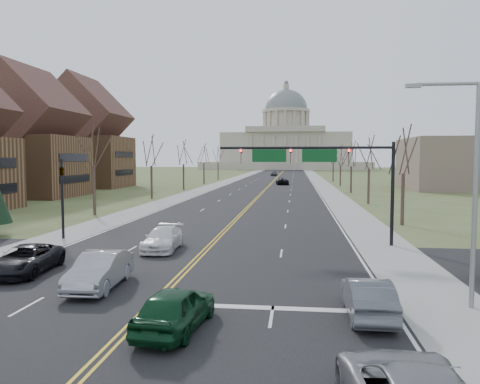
% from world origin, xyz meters
% --- Properties ---
extents(ground, '(600.00, 600.00, 0.00)m').
position_xyz_m(ground, '(0.00, 0.00, 0.00)').
color(ground, '#4B562B').
rests_on(ground, ground).
extents(road, '(20.00, 380.00, 0.01)m').
position_xyz_m(road, '(0.00, 110.00, 0.01)').
color(road, black).
rests_on(road, ground).
extents(cross_road, '(120.00, 14.00, 0.01)m').
position_xyz_m(cross_road, '(0.00, 6.00, 0.01)').
color(cross_road, black).
rests_on(cross_road, ground).
extents(sidewalk_left, '(4.00, 380.00, 0.03)m').
position_xyz_m(sidewalk_left, '(-12.00, 110.00, 0.01)').
color(sidewalk_left, gray).
rests_on(sidewalk_left, ground).
extents(sidewalk_right, '(4.00, 380.00, 0.03)m').
position_xyz_m(sidewalk_right, '(12.00, 110.00, 0.01)').
color(sidewalk_right, gray).
rests_on(sidewalk_right, ground).
extents(center_line, '(0.42, 380.00, 0.01)m').
position_xyz_m(center_line, '(0.00, 110.00, 0.01)').
color(center_line, gold).
rests_on(center_line, road).
extents(edge_line_left, '(0.15, 380.00, 0.01)m').
position_xyz_m(edge_line_left, '(-9.80, 110.00, 0.01)').
color(edge_line_left, silver).
rests_on(edge_line_left, road).
extents(edge_line_right, '(0.15, 380.00, 0.01)m').
position_xyz_m(edge_line_right, '(9.80, 110.00, 0.01)').
color(edge_line_right, silver).
rests_on(edge_line_right, road).
extents(stop_bar, '(9.50, 0.50, 0.01)m').
position_xyz_m(stop_bar, '(5.00, -1.00, 0.01)').
color(stop_bar, silver).
rests_on(stop_bar, road).
extents(capitol, '(90.00, 60.00, 50.00)m').
position_xyz_m(capitol, '(0.00, 249.91, 14.20)').
color(capitol, '#B0A393').
rests_on(capitol, ground).
extents(signal_mast, '(12.12, 0.44, 7.20)m').
position_xyz_m(signal_mast, '(7.45, 13.50, 5.76)').
color(signal_mast, black).
rests_on(signal_mast, ground).
extents(signal_left, '(0.32, 0.36, 6.00)m').
position_xyz_m(signal_left, '(-11.50, 13.50, 3.71)').
color(signal_left, black).
rests_on(signal_left, ground).
extents(street_light, '(2.90, 0.25, 9.07)m').
position_xyz_m(street_light, '(12.74, 0.00, 5.23)').
color(street_light, gray).
rests_on(street_light, ground).
extents(tree_r_0, '(3.74, 3.74, 8.50)m').
position_xyz_m(tree_r_0, '(15.50, 24.00, 6.55)').
color(tree_r_0, '#362620').
rests_on(tree_r_0, ground).
extents(tree_l_0, '(3.96, 3.96, 9.00)m').
position_xyz_m(tree_l_0, '(-15.50, 28.00, 6.94)').
color(tree_l_0, '#362620').
rests_on(tree_l_0, ground).
extents(tree_r_1, '(3.74, 3.74, 8.50)m').
position_xyz_m(tree_r_1, '(15.50, 44.00, 6.55)').
color(tree_r_1, '#362620').
rests_on(tree_r_1, ground).
extents(tree_l_1, '(3.96, 3.96, 9.00)m').
position_xyz_m(tree_l_1, '(-15.50, 48.00, 6.94)').
color(tree_l_1, '#362620').
rests_on(tree_l_1, ground).
extents(tree_r_2, '(3.74, 3.74, 8.50)m').
position_xyz_m(tree_r_2, '(15.50, 64.00, 6.55)').
color(tree_r_2, '#362620').
rests_on(tree_r_2, ground).
extents(tree_l_2, '(3.96, 3.96, 9.00)m').
position_xyz_m(tree_l_2, '(-15.50, 68.00, 6.94)').
color(tree_l_2, '#362620').
rests_on(tree_l_2, ground).
extents(tree_r_3, '(3.74, 3.74, 8.50)m').
position_xyz_m(tree_r_3, '(15.50, 84.00, 6.55)').
color(tree_r_3, '#362620').
rests_on(tree_r_3, ground).
extents(tree_l_3, '(3.96, 3.96, 9.00)m').
position_xyz_m(tree_l_3, '(-15.50, 88.00, 6.94)').
color(tree_l_3, '#362620').
rests_on(tree_l_3, ground).
extents(tree_r_4, '(3.74, 3.74, 8.50)m').
position_xyz_m(tree_r_4, '(15.50, 104.00, 6.55)').
color(tree_r_4, '#362620').
rests_on(tree_r_4, ground).
extents(tree_l_4, '(3.96, 3.96, 9.00)m').
position_xyz_m(tree_l_4, '(-15.50, 108.00, 6.94)').
color(tree_l_4, '#362620').
rests_on(tree_l_4, ground).
extents(bldg_left_mid, '(15.10, 14.28, 20.75)m').
position_xyz_m(bldg_left_mid, '(-36.00, 50.00, 8.54)').
color(bldg_left_mid, brown).
rests_on(bldg_left_mid, ground).
extents(bldg_left_far, '(17.10, 14.28, 23.25)m').
position_xyz_m(bldg_left_far, '(-38.00, 74.00, 9.54)').
color(bldg_left_far, brown).
rests_on(bldg_left_far, ground).
extents(bldg_right_mass, '(25.00, 20.00, 10.00)m').
position_xyz_m(bldg_right_mass, '(40.00, 76.00, 5.00)').
color(bldg_right_mass, '#7B6758').
rests_on(bldg_right_mass, ground).
extents(car_nb_inner_lead, '(2.36, 4.79, 1.57)m').
position_xyz_m(car_nb_inner_lead, '(1.71, -3.82, 0.80)').
color(car_nb_inner_lead, '#0C381C').
rests_on(car_nb_inner_lead, road).
extents(car_nb_outer_lead, '(1.63, 4.58, 1.50)m').
position_xyz_m(car_nb_outer_lead, '(8.66, -1.59, 0.76)').
color(car_nb_outer_lead, '#575A5F').
rests_on(car_nb_outer_lead, road).
extents(car_sb_inner_lead, '(2.00, 5.11, 1.66)m').
position_xyz_m(car_sb_inner_lead, '(-3.20, 1.03, 0.84)').
color(car_sb_inner_lead, '#989A9F').
rests_on(car_sb_inner_lead, road).
extents(car_sb_outer_lead, '(2.87, 5.45, 1.46)m').
position_xyz_m(car_sb_outer_lead, '(-8.24, 3.21, 0.74)').
color(car_sb_outer_lead, black).
rests_on(car_sb_outer_lead, road).
extents(car_sb_inner_second, '(2.28, 5.19, 1.48)m').
position_xyz_m(car_sb_inner_second, '(-2.81, 10.19, 0.75)').
color(car_sb_inner_second, white).
rests_on(car_sb_inner_second, road).
extents(car_far_nb, '(3.30, 5.89, 1.55)m').
position_xyz_m(car_far_nb, '(2.75, 87.78, 0.79)').
color(car_far_nb, black).
rests_on(car_far_nb, road).
extents(car_far_sb, '(2.23, 4.95, 1.65)m').
position_xyz_m(car_far_sb, '(-1.56, 140.27, 0.84)').
color(car_far_sb, '#48494F').
rests_on(car_far_sb, road).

